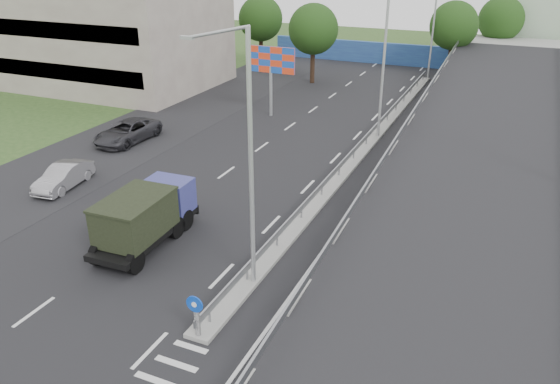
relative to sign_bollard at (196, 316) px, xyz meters
The scene contains 21 objects.
ground 2.41m from the sign_bollard, 90.00° to the right, with size 160.00×160.00×0.00m, color #2D4C1E.
road_surface 18.11m from the sign_bollard, 99.55° to the left, with size 26.00×90.00×0.04m, color black.
parking_strip 23.98m from the sign_bollard, 131.91° to the left, with size 8.00×90.00×0.05m, color black.
median 21.85m from the sign_bollard, 90.00° to the left, with size 1.00×44.00×0.20m, color gray.
overpass_ramp 23.09m from the sign_bollard, 71.04° to the left, with size 10.00×50.00×3.50m.
median_guardrail 21.83m from the sign_bollard, 90.00° to the left, with size 0.09×44.00×0.71m.
sign_bollard is the anchor object (origin of this frame).
lamp_post_near 6.12m from the sign_bollard, 88.36° to the left, with size 2.74×0.18×10.08m.
lamp_post_mid 24.30m from the sign_bollard, 89.74° to the left, with size 2.74×0.18×10.08m.
lamp_post_far 44.08m from the sign_bollard, 89.86° to the left, with size 2.74×0.18×10.08m.
beige_building 42.59m from the sign_bollard, 135.17° to the left, with size 24.00×14.00×12.00m, color gray.
blue_wall 49.99m from the sign_bollard, 94.59° to the left, with size 30.00×0.50×2.40m, color navy.
church 58.84m from the sign_bollard, 80.19° to the left, with size 7.00×7.00×13.80m.
billboard 27.53m from the sign_bollard, 109.21° to the left, with size 4.00×0.24×5.50m.
tree_left_mid 39.34m from the sign_bollard, 104.81° to the left, with size 4.80×4.80×7.60m.
tree_median_far 46.06m from the sign_bollard, 87.50° to the left, with size 4.80×4.80×7.60m.
tree_left_far 46.64m from the sign_bollard, 112.80° to the left, with size 4.80×4.80×7.60m.
tree_ramp_far 53.33m from the sign_bollard, 83.52° to the left, with size 4.80×4.80×7.60m.
dump_truck 7.55m from the sign_bollard, 139.19° to the left, with size 2.49×6.06×2.63m.
parked_car_b 16.15m from the sign_bollard, 149.31° to the left, with size 1.43×4.10×1.35m, color #939297.
parked_car_c 22.38m from the sign_bollard, 134.05° to the left, with size 2.44×5.29×1.47m, color #2D2D32.
Camera 1 is at (8.80, -10.67, 12.74)m, focal length 35.00 mm.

